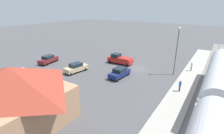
{
  "coord_description": "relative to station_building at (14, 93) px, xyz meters",
  "views": [
    {
      "loc": [
        -13.4,
        29.53,
        11.83
      ],
      "look_at": [
        2.97,
        4.48,
        1.0
      ],
      "focal_mm": 26.99,
      "sensor_mm": 36.0,
      "label": 1
    }
  ],
  "objects": [
    {
      "name": "pickup_red",
      "position": [
        0.27,
        -22.57,
        -2.13
      ],
      "size": [
        5.4,
        2.49,
        2.14
      ],
      "color": "red",
      "rests_on": "ground"
    },
    {
      "name": "sedan_navy",
      "position": [
        -3.51,
        -16.15,
        -2.28
      ],
      "size": [
        2.13,
        4.61,
        1.74
      ],
      "color": "navy",
      "rests_on": "ground"
    },
    {
      "name": "platform",
      "position": [
        -14.0,
        -22.0,
        -3.01
      ],
      "size": [
        3.2,
        46.0,
        0.3
      ],
      "color": "#A8A399",
      "rests_on": "ground"
    },
    {
      "name": "sedan_maroon",
      "position": [
        13.61,
        -14.33,
        -2.28
      ],
      "size": [
        2.59,
        4.75,
        1.74
      ],
      "color": "maroon",
      "rests_on": "ground"
    },
    {
      "name": "ground_plane",
      "position": [
        -4.0,
        -22.0,
        -3.16
      ],
      "size": [
        200.0,
        200.0,
        0.0
      ],
      "primitive_type": "plane",
      "color": "#4C4C4F"
    },
    {
      "name": "station_building",
      "position": [
        0.0,
        0.0,
        0.0
      ],
      "size": [
        11.55,
        9.37,
        6.08
      ],
      "color": "tan",
      "rests_on": "ground"
    },
    {
      "name": "pedestrian_waiting_far",
      "position": [
        -13.64,
        -25.59,
        -1.88
      ],
      "size": [
        0.36,
        0.36,
        1.71
      ],
      "color": "brown",
      "rests_on": "platform"
    },
    {
      "name": "pedestrian_on_platform",
      "position": [
        -13.68,
        -15.85,
        -1.88
      ],
      "size": [
        0.36,
        0.36,
        1.71
      ],
      "color": "#333338",
      "rests_on": "platform"
    },
    {
      "name": "railway_track",
      "position": [
        -18.0,
        -22.0,
        -3.07
      ],
      "size": [
        4.8,
        70.0,
        0.3
      ],
      "color": "slate",
      "rests_on": "ground"
    },
    {
      "name": "light_pole_near_platform",
      "position": [
        -11.2,
        -22.58,
        2.16
      ],
      "size": [
        0.44,
        0.44,
        8.58
      ],
      "color": "#515156",
      "rests_on": "ground"
    },
    {
      "name": "sedan_tan",
      "position": [
        4.71,
        -13.83,
        -2.28
      ],
      "size": [
        2.5,
        4.73,
        1.74
      ],
      "color": "#C6B284",
      "rests_on": "ground"
    }
  ]
}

